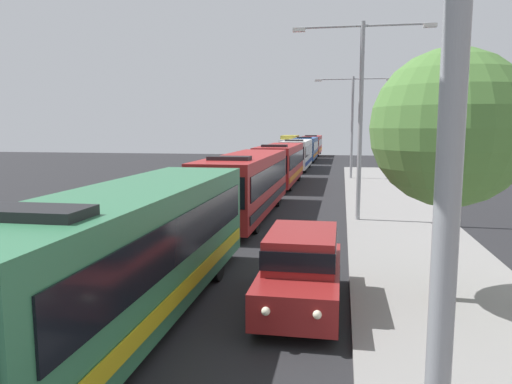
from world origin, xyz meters
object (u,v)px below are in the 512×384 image
at_px(white_suv, 302,267).
at_px(streetlamp_far, 352,116).
at_px(bus_middle, 281,163).
at_px(streetlamp_mid, 361,101).
at_px(box_truck_oncoming, 289,145).
at_px(bus_rear, 306,148).
at_px(streetlamp_near, 455,61).
at_px(bus_second_in_line, 246,183).
at_px(bus_tail_end, 312,145).
at_px(bus_lead, 132,249).
at_px(bus_fourth_in_line, 297,153).
at_px(roadside_tree, 450,129).

xyz_separation_m(white_suv, streetlamp_far, (1.70, 29.88, 4.27)).
distance_m(bus_middle, streetlamp_mid, 15.62).
bearing_deg(white_suv, box_truck_oncoming, 96.40).
relative_size(bus_rear, streetlamp_far, 1.36).
relative_size(white_suv, box_truck_oncoming, 0.65).
distance_m(bus_middle, streetlamp_near, 33.48).
distance_m(bus_second_in_line, bus_tail_end, 53.54).
bearing_deg(bus_lead, white_suv, 22.12).
distance_m(bus_middle, box_truck_oncoming, 37.28).
height_order(bus_tail_end, streetlamp_mid, streetlamp_mid).
distance_m(bus_tail_end, streetlamp_mid, 54.59).
xyz_separation_m(bus_rear, streetlamp_far, (5.40, -22.20, 3.61)).
xyz_separation_m(bus_middle, bus_tail_end, (0.00, 40.04, 0.00)).
bearing_deg(streetlamp_near, streetlamp_mid, 90.00).
xyz_separation_m(bus_second_in_line, bus_tail_end, (-0.00, 53.54, -0.00)).
bearing_deg(bus_rear, bus_tail_end, 90.00).
relative_size(bus_fourth_in_line, streetlamp_near, 1.38).
bearing_deg(roadside_tree, white_suv, -166.90).
bearing_deg(bus_tail_end, bus_middle, -90.00).
bearing_deg(bus_rear, roadside_tree, -82.08).
distance_m(bus_tail_end, streetlamp_near, 73.20).
bearing_deg(bus_fourth_in_line, streetlamp_mid, -78.99).
bearing_deg(bus_rear, streetlamp_mid, -82.49).
distance_m(bus_rear, streetlamp_near, 60.03).
bearing_deg(white_suv, roadside_tree, 13.10).
bearing_deg(white_suv, bus_second_in_line, 107.45).
relative_size(white_suv, streetlamp_mid, 0.54).
bearing_deg(bus_middle, bus_lead, -90.00).
relative_size(box_truck_oncoming, streetlamp_near, 0.95).
distance_m(bus_middle, streetlamp_far, 7.97).
xyz_separation_m(bus_second_in_line, streetlamp_near, (5.40, -19.39, 3.20)).
relative_size(bus_rear, box_truck_oncoming, 1.55).
relative_size(streetlamp_mid, streetlamp_far, 1.06).
bearing_deg(bus_fourth_in_line, box_truck_oncoming, 97.99).
relative_size(bus_tail_end, box_truck_oncoming, 1.62).
bearing_deg(roadside_tree, bus_middle, 106.25).
bearing_deg(streetlamp_far, bus_lead, -99.76).
relative_size(bus_lead, white_suv, 2.44).
bearing_deg(bus_fourth_in_line, bus_lead, -90.00).
bearing_deg(streetlamp_near, bus_rear, 95.17).
xyz_separation_m(bus_tail_end, streetlamp_near, (5.40, -72.93, 3.20)).
bearing_deg(bus_tail_end, bus_lead, -90.00).
bearing_deg(bus_middle, streetlamp_near, -80.68).
xyz_separation_m(bus_middle, bus_rear, (-0.00, 26.82, -0.00)).
bearing_deg(bus_fourth_in_line, bus_rear, 90.00).
distance_m(bus_rear, white_suv, 52.22).
relative_size(bus_tail_end, streetlamp_near, 1.54).
height_order(bus_middle, bus_rear, same).
bearing_deg(bus_rear, streetlamp_far, -76.34).
bearing_deg(box_truck_oncoming, streetlamp_far, -75.02).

